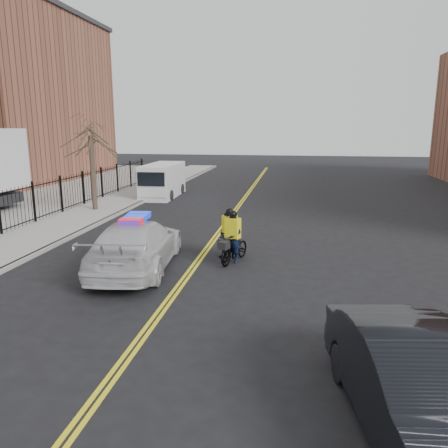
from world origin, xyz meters
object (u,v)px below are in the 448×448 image
police_cruiser (136,245)px  cyclist_far (230,239)px  dark_sedan (418,389)px  cargo_van (162,181)px  cyclist_near (233,244)px

police_cruiser → cyclist_far: cyclist_far is taller
police_cruiser → dark_sedan: 9.91m
cargo_van → cyclist_far: (6.55, -13.15, -0.34)m
cyclist_near → police_cruiser: bearing=-138.8°
cyclist_far → cyclist_near: bearing=-54.7°
dark_sedan → cyclist_near: bearing=106.2°
dark_sedan → police_cruiser: bearing=125.4°
cargo_van → cyclist_far: cargo_van is taller
dark_sedan → cyclist_far: 9.55m
dark_sedan → cargo_van: bearing=106.6°
cyclist_near → cyclist_far: bearing=133.3°
police_cruiser → cargo_van: (-3.68, 14.75, 0.24)m
cargo_van → cyclist_near: (6.71, -13.51, -0.43)m
cargo_van → dark_sedan: bearing=-65.2°
dark_sedan → cargo_van: cargo_van is taller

